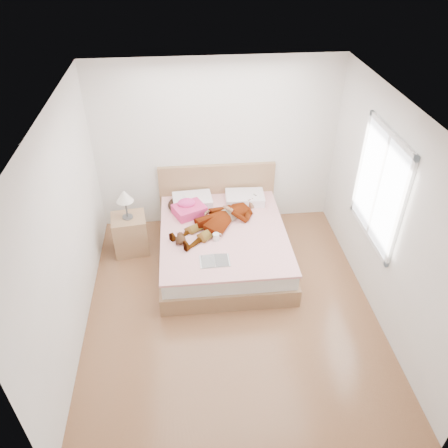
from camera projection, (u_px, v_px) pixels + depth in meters
The scene contains 11 objects.
ground at pixel (230, 307), 5.61m from camera, with size 4.00×4.00×0.00m, color #4B2B17.
woman at pixel (222, 216), 6.18m from camera, with size 0.61×1.61×0.22m, color silver.
hair at pixel (181, 205), 6.54m from camera, with size 0.39×0.48×0.07m, color black.
phone at pixel (185, 199), 6.43m from camera, with size 0.04×0.09×0.01m, color silver.
room_shell at pixel (379, 188), 5.11m from camera, with size 4.00×4.00×4.00m.
bed at pixel (223, 240), 6.28m from camera, with size 1.80×2.08×1.00m.
towel at pixel (189, 208), 6.37m from camera, with size 0.54×0.49×0.23m.
magazine at pixel (215, 261), 5.55m from camera, with size 0.39×0.26×0.02m.
coffee_mug at pixel (216, 237), 5.88m from camera, with size 0.14×0.12×0.10m.
plush_toy at pixel (181, 239), 5.83m from camera, with size 0.14×0.21×0.12m.
nightstand at pixel (130, 231), 6.35m from camera, with size 0.53×0.48×1.03m.
Camera 1 is at (-0.47, -3.89, 4.16)m, focal length 35.00 mm.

